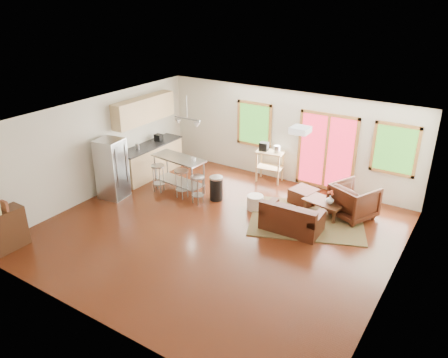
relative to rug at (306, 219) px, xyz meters
The scene contains 28 objects.
floor 2.21m from the rug, 132.56° to the right, with size 7.50×7.00×0.02m, color #351409.
ceiling 3.41m from the rug, 132.56° to the right, with size 7.50×7.00×0.02m, color silver.
back_wall 2.73m from the rug, 128.50° to the left, with size 7.50×0.02×2.60m, color beige.
left_wall 5.65m from the rug, 162.78° to the right, with size 0.02×7.00×2.60m, color beige.
right_wall 3.07m from the rug, 35.74° to the right, with size 0.02×7.00×2.60m, color beige.
front_wall 5.51m from the rug, 106.23° to the right, with size 7.50×0.02×2.60m, color beige.
window_left 3.43m from the rug, 143.74° to the left, with size 1.10×0.05×1.30m.
french_doors 2.15m from the rug, 99.19° to the left, with size 1.60×0.05×2.10m.
window_right 2.74m from the rug, 52.51° to the left, with size 1.10×0.05×1.30m.
rug is the anchor object (origin of this frame).
loveseat 0.73m from the rug, 98.80° to the right, with size 1.36×0.80×0.71m.
coffee_table 0.60m from the rug, 58.93° to the left, with size 1.06×0.75×0.38m.
armchair 1.22m from the rug, 39.84° to the left, with size 0.91×0.85×0.94m, color black.
ottoman 0.89m from the rug, 118.57° to the left, with size 0.59×0.59×0.39m, color black.
pouf 1.33m from the rug, behind, with size 0.41×0.41×0.36m, color beige.
vase 0.74m from the rug, 39.71° to the left, with size 0.25×0.26×0.34m.
cabinets 5.07m from the rug, behind, with size 0.64×2.24×2.30m.
refrigerator 5.10m from the rug, 161.86° to the right, with size 0.72×0.70×1.59m.
island 3.65m from the rug, behind, with size 1.56×0.75×0.96m.
cup 3.26m from the rug, behind, with size 0.13×0.10×0.13m, color silver.
bar_stool_a 4.11m from the rug, behind, with size 0.43×0.43×0.76m.
bar_stool_b 3.36m from the rug, 168.59° to the right, with size 0.40×0.40×0.78m.
bar_stool_c 2.85m from the rug, 165.77° to the right, with size 0.39×0.39×0.74m.
trash_can 2.45m from the rug, behind, with size 0.42×0.42×0.64m.
kitchen_cart 2.50m from the rug, 139.98° to the left, with size 0.81×0.58×1.14m.
bookshelf 6.77m from the rug, 135.85° to the right, with size 0.40×1.01×1.18m.
ceiling_flush 2.72m from the rug, 84.23° to the right, with size 0.35×0.35×0.12m, color white.
pendant_light 3.89m from the rug, behind, with size 0.80×0.18×0.79m.
Camera 1 is at (4.79, -7.16, 5.13)m, focal length 35.00 mm.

